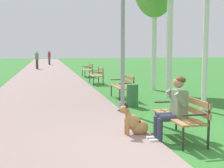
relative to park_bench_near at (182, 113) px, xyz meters
The scene contains 12 objects.
ground_plane 0.77m from the park_bench_near, 133.72° to the right, with size 120.00×120.00×0.00m, color #33752D.
paved_path 23.73m from the park_bench_near, 96.27° to the left, with size 4.14×60.00×0.04m, color gray.
park_bench_near is the anchor object (origin of this frame).
park_bench_mid 5.10m from the park_bench_near, 89.00° to the left, with size 0.55×1.50×0.85m.
park_bench_far 10.08m from the park_bench_near, 90.28° to the left, with size 0.55×1.50×0.85m.
park_bench_furthest 14.41m from the park_bench_near, 89.75° to the left, with size 0.55×1.50×0.85m.
person_seated_on_near_bench 0.27m from the park_bench_near, 167.05° to the right, with size 0.74×0.49×1.25m.
dog_shepherd 0.97m from the park_bench_near, 154.40° to the left, with size 0.83×0.31×0.71m.
lamp_post_near 3.21m from the park_bench_near, 100.44° to the left, with size 0.24×0.24×3.86m.
litter_bin 3.60m from the park_bench_near, 90.08° to the left, with size 0.36×0.36×0.70m, color #2D6638.
pedestrian_distant 23.22m from the park_bench_near, 98.42° to the left, with size 0.32×0.22×1.65m.
pedestrian_further_distant 30.85m from the park_bench_near, 94.16° to the left, with size 0.32×0.22×1.65m.
Camera 1 is at (-2.19, -5.13, 1.76)m, focal length 49.70 mm.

